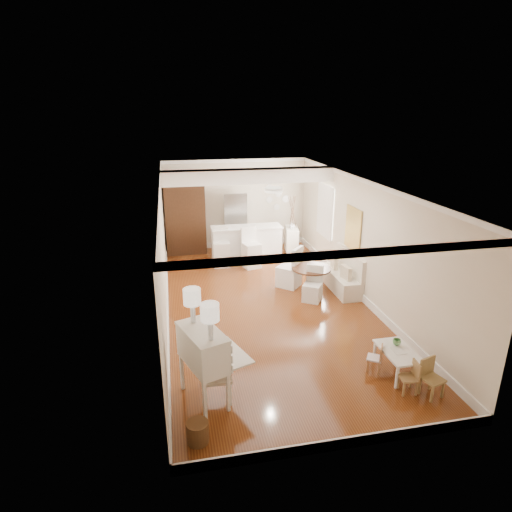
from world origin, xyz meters
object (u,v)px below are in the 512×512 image
object	(u,v)px
kids_chair_b	(374,357)
dining_table	(311,280)
wicker_basket	(198,432)
bar_stool_left	(221,247)
secretary_bureau	(203,366)
slip_chair_near	(313,284)
breakfast_counter	(247,243)
kids_table	(397,362)
kids_chair_a	(408,377)
bar_stool_right	(251,248)
fridge	(247,222)
slip_chair_far	(289,266)
sideboard	(292,240)
gustavian_armchair	(216,375)
pantry_cabinet	(185,217)
kids_chair_c	(433,379)

from	to	relation	value
kids_chair_b	dining_table	xyz separation A→B (m)	(-0.01, 3.36, 0.08)
wicker_basket	bar_stool_left	xyz separation A→B (m)	(1.19, 6.73, 0.42)
secretary_bureau	bar_stool_left	distance (m)	5.94
slip_chair_near	breakfast_counter	distance (m)	3.24
slip_chair_near	dining_table	bearing A→B (deg)	109.36
kids_table	kids_chair_a	xyz separation A→B (m)	(-0.10, -0.51, 0.06)
bar_stool_right	fridge	size ratio (longest dim) A/B	0.62
dining_table	kids_chair_a	bearing A→B (deg)	-86.31
kids_chair_b	slip_chair_far	world-z (taller)	slip_chair_far
dining_table	sideboard	world-z (taller)	sideboard
kids_table	kids_chair_a	distance (m)	0.52
dining_table	breakfast_counter	size ratio (longest dim) A/B	0.46
slip_chair_near	bar_stool_left	xyz separation A→B (m)	(-1.78, 2.75, 0.16)
kids_chair_a	slip_chair_far	world-z (taller)	slip_chair_far
wicker_basket	bar_stool_right	distance (m)	6.77
secretary_bureau	slip_chair_near	xyz separation A→B (m)	(2.79, 3.11, -0.19)
gustavian_armchair	bar_stool_left	xyz separation A→B (m)	(0.83, 5.87, 0.14)
pantry_cabinet	fridge	bearing A→B (deg)	-0.90
secretary_bureau	wicker_basket	size ratio (longest dim) A/B	3.94
kids_table	bar_stool_left	distance (m)	6.24
gustavian_armchair	kids_chair_a	xyz separation A→B (m)	(2.99, -0.45, -0.16)
wicker_basket	fridge	xyz separation A→B (m)	(2.17, 8.11, 0.75)
bar_stool_left	fridge	xyz separation A→B (m)	(0.99, 1.38, 0.33)
slip_chair_near	fridge	xyz separation A→B (m)	(-0.79, 4.14, 0.49)
dining_table	slip_chair_near	xyz separation A→B (m)	(-0.12, -0.45, 0.09)
kids_chair_a	bar_stool_right	world-z (taller)	bar_stool_right
sideboard	kids_chair_a	bearing A→B (deg)	-80.00
kids_table	kids_chair_a	world-z (taller)	kids_chair_a
wicker_basket	sideboard	xyz separation A→B (m)	(3.49, 7.54, 0.23)
sideboard	bar_stool_right	bearing A→B (deg)	-132.70
secretary_bureau	kids_chair_b	size ratio (longest dim) A/B	2.44
kids_chair_a	wicker_basket	bearing A→B (deg)	-76.88
kids_chair_b	bar_stool_right	bearing A→B (deg)	-135.98
kids_table	kids_chair_b	world-z (taller)	kids_chair_b
dining_table	kids_chair_b	bearing A→B (deg)	-89.77
wicker_basket	kids_table	world-z (taller)	kids_table
kids_chair_a	sideboard	world-z (taller)	sideboard
slip_chair_near	pantry_cabinet	size ratio (longest dim) A/B	0.36
bar_stool_left	bar_stool_right	bearing A→B (deg)	-15.71
kids_chair_a	slip_chair_near	bearing A→B (deg)	-167.81
kids_chair_b	kids_chair_c	world-z (taller)	kids_chair_c
wicker_basket	kids_table	bearing A→B (deg)	14.97
slip_chair_far	fridge	distance (m)	3.24
kids_chair_c	bar_stool_right	xyz separation A→B (m)	(-1.65, 6.21, 0.25)
dining_table	bar_stool_left	distance (m)	2.99
kids_table	kids_chair_b	bearing A→B (deg)	155.85
gustavian_armchair	slip_chair_near	distance (m)	4.07
kids_chair_a	slip_chair_far	xyz separation A→B (m)	(-0.68, 4.52, 0.25)
kids_chair_b	pantry_cabinet	size ratio (longest dim) A/B	0.21
slip_chair_near	wicker_basket	bearing A→B (deg)	-92.98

